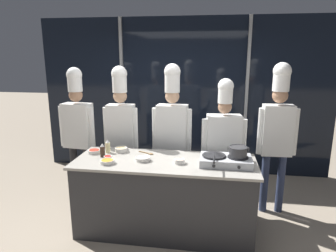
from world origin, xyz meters
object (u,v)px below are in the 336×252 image
object	(u,v)px
prep_bowl_chili_flakes	(94,151)
stock_pot	(238,151)
chef_sous	(121,123)
chef_apprentice	(277,126)
chef_line	(172,126)
prep_bowl_carrots	(107,161)
prep_bowl_bell_pepper	(108,157)
chef_pastry	(223,139)
chef_head	(78,124)
portable_stove	(226,160)
frying_pan	(214,154)
squeeze_bottle_soy	(102,150)
prep_bowl_onion	(143,158)
prep_bowl_shrimp	(180,161)
prep_bowl_ginger	(121,149)
squeeze_bottle_oil	(108,147)
serving_spoon_slotted	(149,153)

from	to	relation	value
prep_bowl_chili_flakes	stock_pot	bearing A→B (deg)	-5.06
chef_sous	chef_apprentice	bearing A→B (deg)	179.09
chef_line	prep_bowl_carrots	bearing A→B (deg)	57.20
prep_bowl_bell_pepper	chef_pastry	world-z (taller)	chef_pastry
chef_line	chef_pastry	bearing A→B (deg)	176.89
chef_head	chef_line	distance (m)	1.36
prep_bowl_carrots	prep_bowl_bell_pepper	xyz separation A→B (m)	(-0.04, 0.14, -0.00)
portable_stove	chef_sous	bearing A→B (deg)	153.89
stock_pot	chef_line	world-z (taller)	chef_line
frying_pan	squeeze_bottle_soy	bearing A→B (deg)	178.07
prep_bowl_onion	prep_bowl_shrimp	distance (m)	0.43
prep_bowl_ginger	portable_stove	bearing A→B (deg)	-10.96
chef_head	chef_pastry	size ratio (longest dim) A/B	1.07
stock_pot	chef_pastry	xyz separation A→B (m)	(-0.14, 0.61, -0.03)
prep_bowl_shrimp	portable_stove	bearing A→B (deg)	5.23
squeeze_bottle_oil	prep_bowl_chili_flakes	xyz separation A→B (m)	(-0.16, -0.04, -0.05)
frying_pan	prep_bowl_shrimp	size ratio (longest dim) A/B	3.83
squeeze_bottle_soy	serving_spoon_slotted	size ratio (longest dim) A/B	0.79
prep_bowl_shrimp	prep_bowl_carrots	distance (m)	0.81
frying_pan	squeeze_bottle_oil	bearing A→B (deg)	171.30
stock_pot	squeeze_bottle_oil	xyz separation A→B (m)	(-1.56, 0.19, -0.08)
prep_bowl_ginger	chef_pastry	size ratio (longest dim) A/B	0.09
chef_line	serving_spoon_slotted	bearing A→B (deg)	66.35
prep_bowl_onion	prep_bowl_shrimp	world-z (taller)	prep_bowl_shrimp
serving_spoon_slotted	chef_apprentice	bearing A→B (deg)	15.93
chef_pastry	chef_head	bearing A→B (deg)	-8.93
serving_spoon_slotted	prep_bowl_shrimp	bearing A→B (deg)	-33.25
serving_spoon_slotted	chef_head	size ratio (longest dim) A/B	0.11
prep_bowl_carrots	chef_head	distance (m)	1.16
prep_bowl_chili_flakes	chef_line	xyz separation A→B (m)	(0.90, 0.53, 0.23)
squeeze_bottle_oil	prep_bowl_chili_flakes	world-z (taller)	squeeze_bottle_oil
chef_line	squeeze_bottle_soy	bearing A→B (deg)	43.53
prep_bowl_onion	serving_spoon_slotted	xyz separation A→B (m)	(0.01, 0.25, -0.02)
frying_pan	stock_pot	bearing A→B (deg)	1.04
prep_bowl_shrimp	chef_line	bearing A→B (deg)	104.32
prep_bowl_chili_flakes	chef_head	xyz separation A→B (m)	(-0.45, 0.54, 0.21)
prep_bowl_bell_pepper	chef_apprentice	size ratio (longest dim) A/B	0.05
squeeze_bottle_soy	prep_bowl_onion	world-z (taller)	squeeze_bottle_soy
prep_bowl_shrimp	serving_spoon_slotted	size ratio (longest dim) A/B	0.58
prep_bowl_ginger	chef_pastry	world-z (taller)	chef_pastry
chef_head	chef_sous	bearing A→B (deg)	-174.74
frying_pan	serving_spoon_slotted	bearing A→B (deg)	163.90
chef_head	serving_spoon_slotted	bearing A→B (deg)	162.85
prep_bowl_chili_flakes	chef_sous	bearing A→B (deg)	71.12
prep_bowl_shrimp	chef_apprentice	size ratio (longest dim) A/B	0.06
stock_pot	prep_bowl_onion	xyz separation A→B (m)	(-1.07, -0.02, -0.13)
frying_pan	prep_bowl_ginger	size ratio (longest dim) A/B	2.99
serving_spoon_slotted	chef_pastry	bearing A→B (deg)	22.69
frying_pan	prep_bowl_chili_flakes	world-z (taller)	frying_pan
prep_bowl_carrots	prep_bowl_onion	bearing A→B (deg)	21.83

